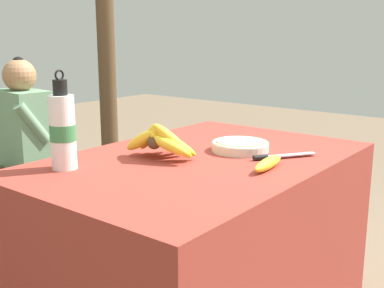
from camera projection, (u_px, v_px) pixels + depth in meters
The scene contains 8 objects.
market_counter at pixel (199, 255), 1.85m from camera, with size 1.28×0.86×0.78m.
banana_bunch_ripe at pixel (161, 140), 1.74m from camera, with size 0.20×0.30×0.15m.
serving_bowl at pixel (240, 145), 1.86m from camera, with size 0.22×0.22×0.04m.
water_bottle at pixel (63, 130), 1.59m from camera, with size 0.09×0.09×0.33m.
loose_banana_front at pixel (268, 163), 1.61m from camera, with size 0.20×0.06×0.04m.
knife at pixel (276, 156), 1.74m from camera, with size 0.22×0.16×0.02m.
seated_vendor at pixel (17, 140), 2.73m from camera, with size 0.42×0.40×1.10m.
support_post_far at pixel (106, 42), 3.47m from camera, with size 0.13×0.13×2.34m.
Camera 1 is at (-1.36, -1.04, 1.22)m, focal length 45.00 mm.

